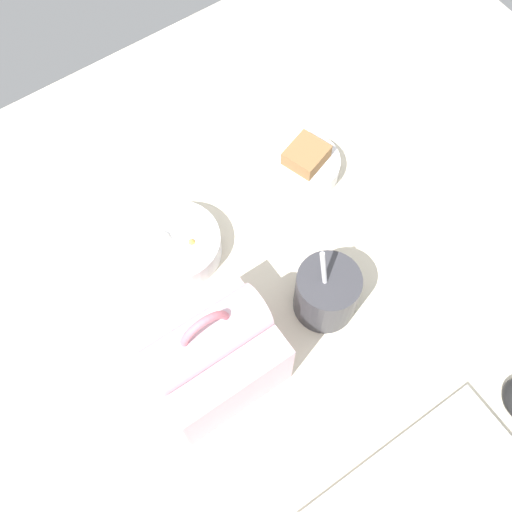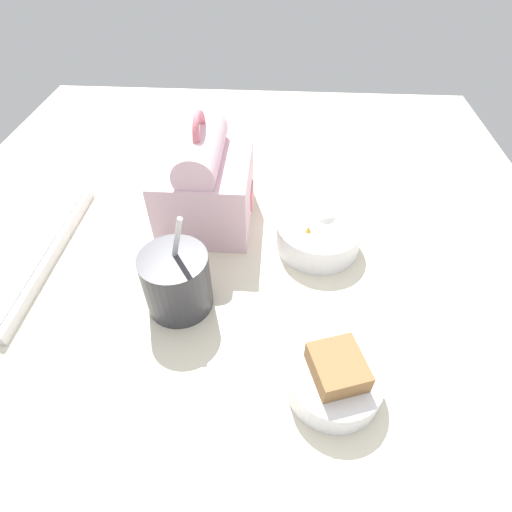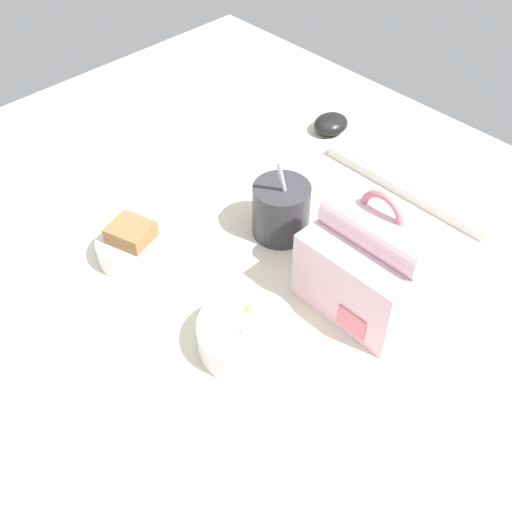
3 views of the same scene
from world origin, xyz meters
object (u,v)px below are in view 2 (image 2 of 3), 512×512
soup_cup (177,280)px  bento_bowl_sandwich (334,378)px  bento_bowl_snacks (318,235)px  lunch_bag (205,184)px  keyboard (22,251)px

soup_cup → bento_bowl_sandwich: bearing=-119.7°
bento_bowl_sandwich → bento_bowl_snacks: bento_bowl_sandwich is taller
bento_bowl_sandwich → lunch_bag: bearing=32.3°
lunch_bag → soup_cup: (-18.87, 1.18, -2.50)cm
keyboard → bento_bowl_snacks: (5.18, -46.57, 1.41)cm
bento_bowl_sandwich → bento_bowl_snacks: bearing=1.7°
keyboard → bento_bowl_snacks: bento_bowl_snacks is taller
lunch_bag → soup_cup: 19.07cm
soup_cup → bento_bowl_snacks: 23.82cm
keyboard → soup_cup: 28.19cm
lunch_bag → soup_cup: bearing=176.4°
lunch_bag → soup_cup: size_ratio=1.29×
keyboard → soup_cup: soup_cup is taller
bento_bowl_snacks → bento_bowl_sandwich: bearing=-178.3°
soup_cup → bento_bowl_snacks: size_ratio=1.13×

